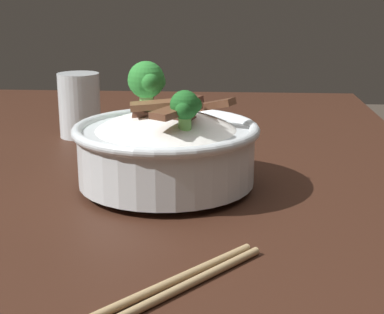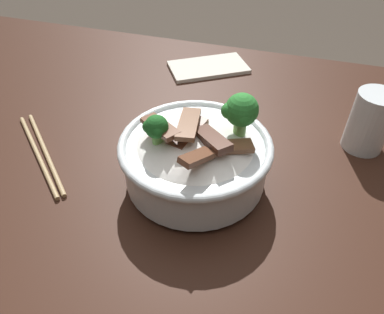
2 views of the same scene
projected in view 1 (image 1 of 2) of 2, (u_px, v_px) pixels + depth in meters
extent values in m
cube|color=#381E14|center=(93.00, 241.00, 0.60)|extent=(1.53, 0.82, 0.05)
cube|color=#381E14|center=(29.00, 279.00, 1.39)|extent=(0.08, 0.08, 0.78)
cube|color=#381E14|center=(310.00, 288.00, 1.35)|extent=(0.08, 0.08, 0.78)
cylinder|color=silver|center=(167.00, 184.00, 0.69)|extent=(0.10, 0.10, 0.01)
cylinder|color=silver|center=(166.00, 156.00, 0.68)|extent=(0.20, 0.20, 0.06)
torus|color=silver|center=(166.00, 129.00, 0.67)|extent=(0.21, 0.21, 0.01)
ellipsoid|color=white|center=(166.00, 142.00, 0.67)|extent=(0.18, 0.18, 0.07)
cube|color=brown|center=(177.00, 110.00, 0.62)|extent=(0.07, 0.05, 0.01)
cube|color=brown|center=(164.00, 104.00, 0.65)|extent=(0.04, 0.08, 0.01)
cube|color=brown|center=(177.00, 108.00, 0.71)|extent=(0.06, 0.05, 0.01)
cube|color=#563323|center=(164.00, 118.00, 0.65)|extent=(0.04, 0.07, 0.02)
cube|color=brown|center=(214.00, 105.00, 0.67)|extent=(0.04, 0.05, 0.02)
cube|color=#4C2B1E|center=(178.00, 105.00, 0.69)|extent=(0.06, 0.06, 0.02)
cylinder|color=#7AB256|center=(147.00, 102.00, 0.71)|extent=(0.02, 0.02, 0.02)
sphere|color=#2D8433|center=(146.00, 80.00, 0.71)|extent=(0.04, 0.04, 0.04)
sphere|color=#2D8433|center=(150.00, 82.00, 0.69)|extent=(0.02, 0.02, 0.02)
sphere|color=#2D8433|center=(156.00, 82.00, 0.71)|extent=(0.02, 0.02, 0.02)
cylinder|color=#6BA84C|center=(185.00, 123.00, 0.62)|extent=(0.01, 0.01, 0.02)
sphere|color=#1E6023|center=(185.00, 105.00, 0.61)|extent=(0.03, 0.03, 0.03)
sphere|color=#1E6023|center=(183.00, 110.00, 0.60)|extent=(0.02, 0.02, 0.02)
sphere|color=#1E6023|center=(194.00, 105.00, 0.62)|extent=(0.02, 0.02, 0.02)
cylinder|color=white|center=(81.00, 135.00, 0.92)|extent=(0.06, 0.06, 0.00)
cylinder|color=white|center=(80.00, 105.00, 0.91)|extent=(0.06, 0.06, 0.10)
cylinder|color=olive|center=(80.00, 119.00, 0.92)|extent=(0.06, 0.06, 0.05)
cylinder|color=tan|center=(149.00, 292.00, 0.44)|extent=(0.17, 0.16, 0.01)
cylinder|color=tan|center=(160.00, 298.00, 0.44)|extent=(0.18, 0.15, 0.01)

